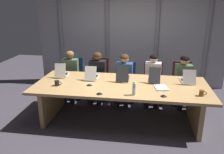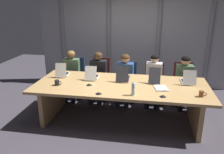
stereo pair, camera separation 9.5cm
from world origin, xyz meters
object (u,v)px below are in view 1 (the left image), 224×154
object	(u,v)px
coffee_mug_near	(202,93)
laptop_right_end	(187,80)
laptop_center	(123,77)
person_right_end	(184,78)
coffee_mug_far	(57,83)
conference_mic_left_side	(99,93)
person_right_mid	(153,77)
office_chair_center	(125,86)
laptop_left_mid	(92,76)
water_bottle_primary	(134,89)
laptop_left_end	(62,73)
person_left_end	(70,73)
office_chair_left_mid	(99,83)
spiral_notepad	(161,88)
office_chair_right_end	(181,88)
person_left_mid	(97,74)
conference_mic_right_side	(164,95)
person_center	(124,76)
office_chair_right_mid	(153,87)
conference_mic_middle	(89,85)
laptop_right_mid	(154,78)
office_chair_left_end	(73,82)

from	to	relation	value
coffee_mug_near	laptop_right_end	bearing A→B (deg)	100.91
laptop_center	person_right_end	world-z (taller)	person_right_end
coffee_mug_far	conference_mic_left_side	bearing A→B (deg)	-18.18
laptop_right_end	person_right_mid	bearing A→B (deg)	45.94
office_chair_center	coffee_mug_near	distance (m)	2.04
laptop_left_mid	water_bottle_primary	size ratio (longest dim) A/B	1.89
conference_mic_left_side	laptop_left_end	bearing A→B (deg)	138.74
coffee_mug_far	person_right_end	bearing A→B (deg)	24.53
person_left_end	person_right_end	distance (m)	2.63
laptop_right_end	coffee_mug_near	size ratio (longest dim) A/B	3.27
laptop_center	conference_mic_left_side	xyz separation A→B (m)	(-0.32, -0.81, -0.04)
laptop_left_mid	coffee_mug_near	size ratio (longest dim) A/B	3.59
office_chair_left_mid	spiral_notepad	world-z (taller)	office_chair_left_mid
person_right_mid	coffee_mug_far	size ratio (longest dim) A/B	8.54
laptop_left_end	laptop_left_mid	xyz separation A→B (m)	(0.67, -0.06, -0.00)
office_chair_right_end	person_right_end	size ratio (longest dim) A/B	0.82
person_left_mid	spiral_notepad	xyz separation A→B (m)	(1.41, -0.98, 0.12)
coffee_mug_far	office_chair_right_end	bearing A→B (deg)	27.54
person_left_mid	conference_mic_right_side	size ratio (longest dim) A/B	10.44
person_center	person_right_end	xyz separation A→B (m)	(1.34, -0.00, 0.01)
laptop_right_end	person_left_end	size ratio (longest dim) A/B	0.35
person_right_mid	coffee_mug_far	world-z (taller)	person_right_mid
conference_mic_left_side	laptop_left_mid	bearing A→B (deg)	111.42
water_bottle_primary	coffee_mug_far	world-z (taller)	water_bottle_primary
person_right_mid	spiral_notepad	world-z (taller)	person_right_mid
laptop_left_mid	office_chair_center	xyz separation A→B (m)	(0.62, 0.77, -0.48)
water_bottle_primary	laptop_right_end	bearing A→B (deg)	38.52
laptop_left_mid	spiral_notepad	distance (m)	1.43
person_right_end	conference_mic_left_side	distance (m)	2.16
office_chair_right_mid	conference_mic_middle	xyz separation A→B (m)	(-1.24, -1.19, 0.44)
person_center	conference_mic_left_side	world-z (taller)	person_center
laptop_right_mid	conference_mic_right_side	size ratio (longest dim) A/B	4.54
office_chair_center	person_left_end	distance (m)	1.36
person_right_end	water_bottle_primary	xyz separation A→B (m)	(-1.03, -1.37, 0.22)
coffee_mug_near	conference_mic_left_side	bearing A→B (deg)	-174.10
laptop_center	office_chair_right_end	xyz separation A→B (m)	(1.30, 0.77, -0.47)
person_center	conference_mic_left_side	distance (m)	1.45
office_chair_right_end	spiral_notepad	bearing A→B (deg)	-27.17
office_chair_left_mid	person_left_end	bearing A→B (deg)	-70.57
water_bottle_primary	person_center	bearing A→B (deg)	102.66
laptop_center	conference_mic_middle	world-z (taller)	laptop_center
laptop_center	person_center	distance (m)	0.64
person_right_mid	water_bottle_primary	bearing A→B (deg)	-11.67
laptop_right_end	office_chair_right_end	distance (m)	0.88
office_chair_left_mid	person_right_mid	xyz separation A→B (m)	(1.29, -0.16, 0.29)
office_chair_right_end	person_right_mid	world-z (taller)	person_right_mid
laptop_right_mid	person_right_end	distance (m)	0.90
laptop_center	office_chair_left_end	xyz separation A→B (m)	(-1.31, 0.77, -0.47)
office_chair_center	conference_mic_middle	world-z (taller)	office_chair_center
office_chair_center	person_right_mid	size ratio (longest dim) A/B	0.78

